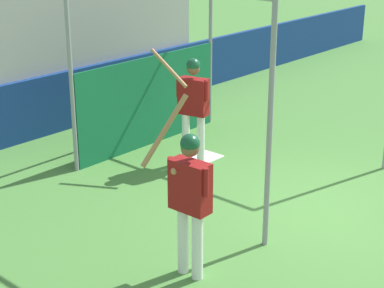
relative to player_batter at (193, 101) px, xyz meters
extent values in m
plane|color=#477F38|center=(-0.11, -2.71, -1.09)|extent=(60.00, 60.00, 0.00)
cube|color=navy|center=(-0.11, 3.04, -0.52)|extent=(24.00, 0.12, 1.14)
cube|color=#9E9E99|center=(-0.11, 5.10, 0.50)|extent=(7.05, 4.00, 3.19)
cube|color=#1E6B3D|center=(-1.21, 3.50, 0.10)|extent=(0.45, 0.40, 0.10)
cube|color=#1E6B3D|center=(-0.66, 3.50, 0.10)|extent=(0.45, 0.40, 0.10)
cube|color=#1E6B3D|center=(-0.66, 3.68, 0.33)|extent=(0.45, 0.06, 0.40)
cube|color=#1E6B3D|center=(-0.11, 3.50, 0.10)|extent=(0.45, 0.40, 0.10)
cube|color=#1E6B3D|center=(-0.11, 3.68, 0.33)|extent=(0.45, 0.06, 0.40)
cube|color=#1E6B3D|center=(0.44, 3.50, 0.10)|extent=(0.45, 0.40, 0.10)
cube|color=#1E6B3D|center=(0.44, 3.68, 0.33)|extent=(0.45, 0.06, 0.40)
cube|color=#1E6B3D|center=(0.99, 3.50, 0.10)|extent=(0.45, 0.40, 0.10)
cube|color=#1E6B3D|center=(0.99, 3.68, 0.33)|extent=(0.45, 0.06, 0.40)
cube|color=#1E6B3D|center=(1.54, 3.50, 0.10)|extent=(0.45, 0.40, 0.10)
cube|color=#1E6B3D|center=(1.54, 3.68, 0.33)|extent=(0.45, 0.06, 0.40)
cube|color=#1E6B3D|center=(2.09, 3.50, 0.10)|extent=(0.45, 0.40, 0.10)
cube|color=#1E6B3D|center=(2.09, 3.68, 0.33)|extent=(0.45, 0.06, 0.40)
cube|color=#1E6B3D|center=(2.64, 3.50, 0.10)|extent=(0.45, 0.40, 0.10)
cube|color=#1E6B3D|center=(2.64, 3.68, 0.33)|extent=(0.45, 0.06, 0.40)
cube|color=#1E6B3D|center=(-0.66, 4.30, 0.50)|extent=(0.45, 0.40, 0.10)
cube|color=#1E6B3D|center=(-0.11, 4.30, 0.50)|extent=(0.45, 0.40, 0.10)
cube|color=#1E6B3D|center=(-0.11, 4.48, 0.73)|extent=(0.45, 0.06, 0.40)
cube|color=#1E6B3D|center=(0.44, 4.30, 0.50)|extent=(0.45, 0.40, 0.10)
cube|color=#1E6B3D|center=(0.44, 4.48, 0.73)|extent=(0.45, 0.06, 0.40)
cube|color=#1E6B3D|center=(0.99, 4.30, 0.50)|extent=(0.45, 0.40, 0.10)
cube|color=#1E6B3D|center=(0.99, 4.48, 0.73)|extent=(0.45, 0.06, 0.40)
cube|color=#1E6B3D|center=(1.54, 4.30, 0.50)|extent=(0.45, 0.40, 0.10)
cube|color=#1E6B3D|center=(1.54, 4.48, 0.73)|extent=(0.45, 0.06, 0.40)
cube|color=#1E6B3D|center=(2.09, 4.30, 0.50)|extent=(0.45, 0.40, 0.10)
cube|color=#1E6B3D|center=(2.09, 4.48, 0.73)|extent=(0.45, 0.06, 0.40)
cube|color=#1E6B3D|center=(2.64, 4.30, 0.50)|extent=(0.45, 0.40, 0.10)
cube|color=#1E6B3D|center=(2.64, 4.48, 0.73)|extent=(0.45, 0.06, 0.40)
cube|color=#1E6B3D|center=(-0.11, 5.10, 0.90)|extent=(0.45, 0.40, 0.10)
cube|color=#1E6B3D|center=(0.44, 5.10, 0.90)|extent=(0.45, 0.40, 0.10)
cube|color=#1E6B3D|center=(0.44, 5.28, 1.13)|extent=(0.45, 0.06, 0.40)
cube|color=#1E6B3D|center=(0.99, 5.10, 0.90)|extent=(0.45, 0.40, 0.10)
cube|color=#1E6B3D|center=(1.54, 5.10, 0.90)|extent=(0.45, 0.40, 0.10)
cube|color=#1E6B3D|center=(2.09, 5.10, 0.90)|extent=(0.45, 0.40, 0.10)
cube|color=#1E6B3D|center=(2.64, 5.10, 0.90)|extent=(0.45, 0.40, 0.10)
cylinder|color=gray|center=(-1.50, -2.55, 0.45)|extent=(0.07, 0.07, 3.09)
cylinder|color=gray|center=(-1.50, 1.21, 0.45)|extent=(0.07, 0.07, 3.09)
cylinder|color=gray|center=(1.91, 1.21, 0.45)|extent=(0.07, 0.07, 3.09)
cube|color=#14663D|center=(0.20, 1.19, -0.29)|extent=(3.34, 0.03, 1.62)
cube|color=white|center=(0.36, -0.01, -1.09)|extent=(0.44, 0.44, 0.02)
cylinder|color=white|center=(0.09, -0.10, -0.66)|extent=(0.15, 0.15, 0.86)
cylinder|color=white|center=(-0.07, 0.09, -0.66)|extent=(0.15, 0.15, 0.86)
cube|color=maroon|center=(0.01, -0.01, 0.07)|extent=(0.32, 0.52, 0.61)
sphere|color=brown|center=(0.01, -0.01, 0.54)|extent=(0.21, 0.21, 0.21)
sphere|color=#144C2D|center=(0.01, -0.01, 0.59)|extent=(0.23, 0.23, 0.23)
cylinder|color=maroon|center=(0.03, -0.26, 0.21)|extent=(0.08, 0.08, 0.33)
cylinder|color=maroon|center=(-0.08, 0.24, 0.21)|extent=(0.08, 0.08, 0.33)
cylinder|color=#AD7F4C|center=(-0.34, 0.20, 0.57)|extent=(0.09, 0.74, 0.54)
sphere|color=#AD7F4C|center=(0.01, 0.22, 0.32)|extent=(0.08, 0.08, 0.08)
cylinder|color=white|center=(-2.68, -2.42, -0.68)|extent=(0.13, 0.13, 0.84)
cylinder|color=white|center=(-2.69, -2.21, -0.68)|extent=(0.13, 0.13, 0.84)
cube|color=maroon|center=(-2.68, -2.31, 0.04)|extent=(0.23, 0.48, 0.59)
sphere|color=brown|center=(-2.68, -2.31, 0.50)|extent=(0.21, 0.21, 0.21)
sphere|color=#144C2D|center=(-2.68, -2.31, 0.54)|extent=(0.22, 0.22, 0.22)
cylinder|color=maroon|center=(-2.72, -2.57, 0.17)|extent=(0.07, 0.07, 0.33)
cylinder|color=maroon|center=(-2.73, -2.06, 0.17)|extent=(0.07, 0.07, 0.33)
cylinder|color=#AD7F4C|center=(-2.68, -1.92, 0.60)|extent=(0.57, 0.29, 0.81)
sphere|color=#AD7F4C|center=(-2.79, -2.17, 0.21)|extent=(0.08, 0.08, 0.08)
camera|label=1|loc=(-7.59, -6.64, 2.93)|focal=60.00mm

